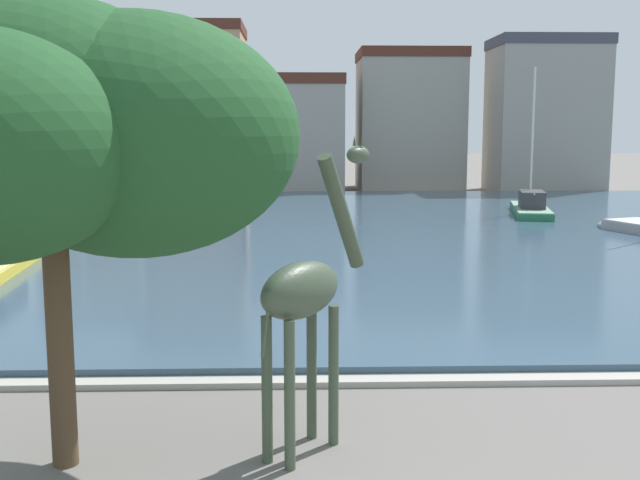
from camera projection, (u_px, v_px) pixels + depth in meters
harbor_water at (319, 230)px, 36.27m from camera, size 90.08×42.98×0.26m
quay_edge_coping at (353, 381)px, 14.77m from camera, size 90.08×0.50×0.12m
giraffe_statue at (307, 294)px, 11.41m from camera, size 1.97×2.40×4.77m
sailboat_black at (81, 197)px, 48.68m from camera, size 3.99×7.58×9.41m
sailboat_teal at (139, 207)px, 43.58m from camera, size 3.52×8.85×8.57m
sailboat_green at (530, 208)px, 42.48m from camera, size 3.38×8.27×8.23m
shade_tree at (67, 130)px, 10.66m from camera, size 5.97×6.71×6.70m
townhouse_wide_warehouse at (96, 120)px, 60.94m from camera, size 8.63×6.57×11.21m
townhouse_tall_gabled at (191, 108)px, 62.07m from camera, size 8.78×7.68×13.17m
townhouse_narrow_midrow at (297, 134)px, 60.32m from camera, size 7.36×7.38×9.02m
townhouse_end_terrace at (409, 120)px, 62.87m from camera, size 8.46×6.98×11.24m
townhouse_corner_house at (545, 115)px, 60.16m from camera, size 8.45×6.28×11.96m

